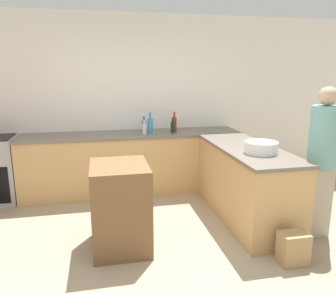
% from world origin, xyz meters
% --- Properties ---
extents(ground_plane, '(14.00, 14.00, 0.00)m').
position_xyz_m(ground_plane, '(0.00, 0.00, 0.00)').
color(ground_plane, tan).
extents(wall_back, '(8.00, 0.06, 2.70)m').
position_xyz_m(wall_back, '(0.00, 2.39, 1.35)').
color(wall_back, white).
rests_on(wall_back, ground_plane).
extents(counter_back, '(3.30, 0.67, 0.93)m').
position_xyz_m(counter_back, '(0.00, 2.04, 0.46)').
color(counter_back, tan).
rests_on(counter_back, ground_plane).
extents(counter_peninsula, '(0.69, 1.84, 0.93)m').
position_xyz_m(counter_peninsula, '(1.30, 0.82, 0.46)').
color(counter_peninsula, tan).
rests_on(counter_peninsula, ground_plane).
extents(island_table, '(0.59, 0.69, 0.91)m').
position_xyz_m(island_table, '(-0.29, 0.40, 0.46)').
color(island_table, brown).
rests_on(island_table, ground_plane).
extents(mixing_bowl, '(0.37, 0.37, 0.13)m').
position_xyz_m(mixing_bowl, '(1.32, 0.50, 0.99)').
color(mixing_bowl, white).
rests_on(mixing_bowl, counter_peninsula).
extents(hot_sauce_bottle, '(0.07, 0.07, 0.30)m').
position_xyz_m(hot_sauce_bottle, '(0.66, 2.06, 1.05)').
color(hot_sauce_bottle, red).
rests_on(hot_sauce_bottle, counter_back).
extents(water_bottle_blue, '(0.07, 0.07, 0.24)m').
position_xyz_m(water_bottle_blue, '(0.20, 2.13, 1.02)').
color(water_bottle_blue, '#386BB7').
rests_on(water_bottle_blue, counter_back).
extents(vinegar_bottle_clear, '(0.06, 0.06, 0.21)m').
position_xyz_m(vinegar_bottle_clear, '(0.17, 1.89, 1.01)').
color(vinegar_bottle_clear, silver).
rests_on(vinegar_bottle_clear, counter_back).
extents(wine_bottle_dark, '(0.06, 0.06, 0.23)m').
position_xyz_m(wine_bottle_dark, '(0.61, 1.93, 1.02)').
color(wine_bottle_dark, black).
rests_on(wine_bottle_dark, counter_back).
extents(dish_soap_bottle, '(0.08, 0.08, 0.32)m').
position_xyz_m(dish_soap_bottle, '(0.27, 1.95, 1.05)').
color(dish_soap_bottle, '#338CBF').
rests_on(dish_soap_bottle, counter_back).
extents(person_at_peninsula, '(0.30, 0.30, 1.68)m').
position_xyz_m(person_at_peninsula, '(1.89, 0.20, 0.92)').
color(person_at_peninsula, '#ADA38E').
rests_on(person_at_peninsula, ground_plane).
extents(paper_bag, '(0.27, 0.19, 0.32)m').
position_xyz_m(paper_bag, '(1.32, -0.27, 0.16)').
color(paper_bag, '#A88456').
rests_on(paper_bag, ground_plane).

